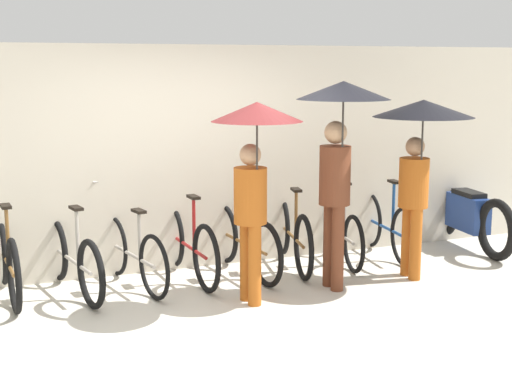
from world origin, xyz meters
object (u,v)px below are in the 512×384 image
object	(u,v)px
parked_bicycle_1	(7,261)
parked_bicycle_6	(292,234)
parked_bicycle_8	(386,226)
pedestrian_center	(340,132)
parked_bicycle_5	(244,242)
pedestrian_leading	(254,154)
parked_bicycle_4	(188,245)
parked_bicycle_3	(133,253)
pedestrian_trailing	(420,137)
motorcycle	(468,216)
parked_bicycle_2	(72,259)
parked_bicycle_7	(339,231)

from	to	relation	value
parked_bicycle_1	parked_bicycle_6	xyz separation A→B (m)	(3.10, -0.02, 0.00)
parked_bicycle_8	pedestrian_center	xyz separation A→B (m)	(-1.18, -0.96, 1.27)
parked_bicycle_5	pedestrian_leading	xyz separation A→B (m)	(-0.28, -1.02, 1.11)
parked_bicycle_8	parked_bicycle_4	bearing A→B (deg)	96.16
parked_bicycle_3	pedestrian_trailing	xyz separation A→B (m)	(2.88, -0.90, 1.20)
parked_bicycle_6	pedestrian_leading	world-z (taller)	pedestrian_leading
parked_bicycle_3	motorcycle	xyz separation A→B (m)	(4.29, 0.04, 0.06)
parked_bicycle_4	parked_bicycle_1	bearing A→B (deg)	85.56
parked_bicycle_1	pedestrian_trailing	xyz separation A→B (m)	(4.12, -1.00, 1.18)
pedestrian_center	parked_bicycle_5	bearing A→B (deg)	-54.08
parked_bicycle_5	pedestrian_trailing	distance (m)	2.22
parked_bicycle_6	parked_bicycle_4	bearing A→B (deg)	101.63
parked_bicycle_2	parked_bicycle_4	xyz separation A→B (m)	(1.24, 0.06, 0.02)
motorcycle	pedestrian_leading	bearing A→B (deg)	114.14
parked_bicycle_3	pedestrian_trailing	world-z (taller)	pedestrian_trailing
parked_bicycle_8	motorcycle	world-z (taller)	parked_bicycle_8
parked_bicycle_7	pedestrian_center	xyz separation A→B (m)	(-0.56, -1.00, 1.29)
parked_bicycle_6	motorcycle	xyz separation A→B (m)	(2.43, -0.04, 0.04)
parked_bicycle_3	parked_bicycle_4	world-z (taller)	parked_bicycle_3
parked_bicycle_1	parked_bicycle_6	distance (m)	3.10
pedestrian_leading	parked_bicycle_3	bearing A→B (deg)	-51.81
parked_bicycle_6	parked_bicycle_3	bearing A→B (deg)	103.42
parked_bicycle_1	parked_bicycle_2	xyz separation A→B (m)	(0.62, -0.09, -0.02)
parked_bicycle_1	pedestrian_leading	size ratio (longest dim) A/B	0.87
parked_bicycle_2	pedestrian_leading	xyz separation A→B (m)	(1.58, -1.02, 1.12)
motorcycle	parked_bicycle_2	bearing A→B (deg)	96.89
parked_bicycle_2	pedestrian_trailing	size ratio (longest dim) A/B	0.90
parked_bicycle_1	pedestrian_center	xyz separation A→B (m)	(3.16, -1.01, 1.27)
pedestrian_trailing	parked_bicycle_2	bearing A→B (deg)	-9.59
parked_bicycle_7	pedestrian_leading	size ratio (longest dim) A/B	0.84
parked_bicycle_4	parked_bicycle_5	bearing A→B (deg)	-99.42
parked_bicycle_2	motorcycle	size ratio (longest dim) A/B	0.87
parked_bicycle_2	parked_bicycle_6	world-z (taller)	parked_bicycle_2
parked_bicycle_1	pedestrian_trailing	size ratio (longest dim) A/B	0.88
parked_bicycle_2	parked_bicycle_3	world-z (taller)	parked_bicycle_2
pedestrian_leading	pedestrian_center	distance (m)	0.98
parked_bicycle_2	motorcycle	world-z (taller)	parked_bicycle_2
parked_bicycle_2	motorcycle	bearing A→B (deg)	-100.51
parked_bicycle_8	parked_bicycle_7	bearing A→B (deg)	92.96
parked_bicycle_2	parked_bicycle_7	distance (m)	3.10
pedestrian_center	pedestrian_trailing	bearing A→B (deg)	179.59
parked_bicycle_1	motorcycle	distance (m)	5.53
pedestrian_leading	motorcycle	distance (m)	3.65
parked_bicycle_8	motorcycle	bearing A→B (deg)	-84.24
parked_bicycle_6	parked_bicycle_8	size ratio (longest dim) A/B	1.05
parked_bicycle_8	pedestrian_center	size ratio (longest dim) A/B	0.79
parked_bicycle_7	pedestrian_trailing	xyz separation A→B (m)	(0.40, -0.99, 1.20)
parked_bicycle_1	parked_bicycle_7	bearing A→B (deg)	-94.14
parked_bicycle_4	parked_bicycle_7	size ratio (longest dim) A/B	1.08
parked_bicycle_7	pedestrian_trailing	bearing A→B (deg)	-148.24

